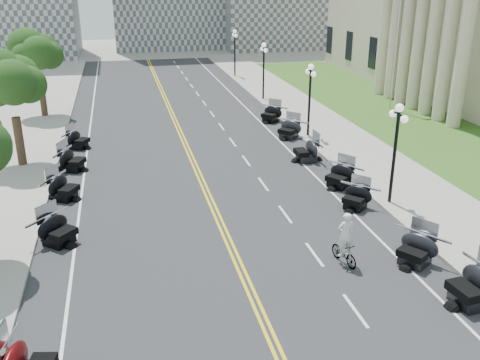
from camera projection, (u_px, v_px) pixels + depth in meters
ground at (238, 263)px, 21.18m from camera, size 160.00×160.00×0.00m
road at (200, 176)px, 30.27m from camera, size 16.00×90.00×0.01m
centerline_yellow_a at (197, 176)px, 30.24m from camera, size 0.12×90.00×0.00m
centerline_yellow_b at (202, 176)px, 30.29m from camera, size 0.12×90.00×0.00m
edge_line_north at (307, 168)px, 31.59m from camera, size 0.12×90.00×0.00m
edge_line_south at (83, 185)px, 28.94m from camera, size 0.12×90.00×0.00m
lane_dash_5 at (355, 310)px, 18.20m from camera, size 0.12×2.00×0.00m
lane_dash_6 at (314, 254)px, 21.84m from camera, size 0.12×2.00×0.00m
lane_dash_7 at (285, 214)px, 25.47m from camera, size 0.12×2.00×0.00m
lane_dash_8 at (263, 184)px, 29.11m from camera, size 0.12×2.00×0.00m
lane_dash_9 at (246, 161)px, 32.75m from camera, size 0.12×2.00×0.00m
lane_dash_10 at (233, 142)px, 36.38m from camera, size 0.12×2.00×0.00m
lane_dash_11 at (221, 127)px, 40.02m from camera, size 0.12×2.00×0.00m
lane_dash_12 at (212, 114)px, 43.66m from camera, size 0.12×2.00×0.00m
lane_dash_13 at (204, 103)px, 47.29m from camera, size 0.12×2.00×0.00m
lane_dash_14 at (198, 94)px, 50.93m from camera, size 0.12×2.00×0.00m
lane_dash_15 at (192, 86)px, 54.57m from camera, size 0.12×2.00×0.00m
lane_dash_16 at (187, 79)px, 58.20m from camera, size 0.12×2.00×0.00m
lane_dash_17 at (182, 73)px, 61.84m from camera, size 0.12×2.00×0.00m
lane_dash_18 at (178, 67)px, 65.48m from camera, size 0.12×2.00×0.00m
lane_dash_19 at (174, 62)px, 69.11m from camera, size 0.12×2.00×0.00m
sidewalk_north at (371, 161)px, 32.42m from camera, size 5.00×90.00×0.15m
sidewalk_south at (2, 191)px, 28.07m from camera, size 5.00×90.00×0.15m
lawn at (408, 122)px, 41.15m from camera, size 9.00×60.00×0.10m
street_lamp_2 at (394, 155)px, 25.66m from camera, size 0.50×1.20×4.90m
street_lamp_3 at (309, 101)px, 36.57m from camera, size 0.50×1.20×4.90m
street_lamp_4 at (264, 71)px, 47.48m from camera, size 0.50×1.20×4.90m
street_lamp_5 at (235, 53)px, 58.39m from camera, size 0.50×1.20×4.90m
flagpole at (396, 49)px, 43.10m from camera, size 1.10×0.20×10.00m
tree_3 at (11, 87)px, 30.12m from camera, size 4.80×4.80×9.20m
tree_4 at (37, 57)px, 41.03m from camera, size 4.80×4.80×9.20m
motorcycle_n_4 at (473, 285)px, 18.29m from camera, size 2.47×2.47×1.56m
motorcycle_n_5 at (416, 248)px, 20.90m from camera, size 2.74×2.74×1.39m
motorcycle_n_6 at (356, 196)px, 25.91m from camera, size 2.55×2.55×1.26m
motorcycle_n_7 at (340, 175)px, 28.48m from camera, size 2.73×2.73×1.38m
motorcycle_n_8 at (307, 150)px, 32.44m from camera, size 2.15×2.15×1.47m
motorcycle_n_9 at (289, 128)px, 37.00m from camera, size 2.86×2.86×1.42m
motorcycle_n_10 at (271, 113)px, 41.09m from camera, size 2.80×2.80×1.39m
motorcycle_s_6 at (58, 229)px, 22.47m from camera, size 2.83×2.83×1.40m
motorcycle_s_7 at (63, 187)px, 26.92m from camera, size 2.69×2.69×1.39m
motorcycle_s_8 at (72, 159)px, 30.87m from camera, size 2.64×2.64×1.42m
motorcycle_s_9 at (78, 139)px, 34.82m from camera, size 2.54×2.54×1.32m
bicycle at (344, 253)px, 21.00m from camera, size 0.79×1.64×0.95m
cyclist_rider at (347, 221)px, 20.50m from camera, size 0.68×0.44×1.85m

